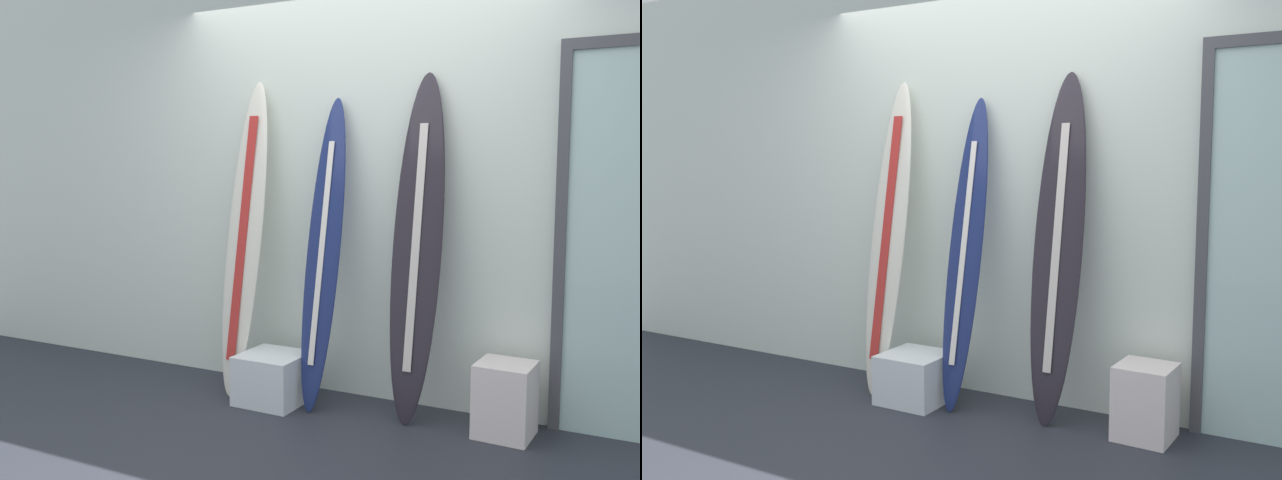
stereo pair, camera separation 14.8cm
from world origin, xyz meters
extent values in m
cube|color=#272932|center=(0.00, 0.00, -0.02)|extent=(8.00, 8.00, 0.04)
cube|color=silver|center=(0.00, 1.30, 1.40)|extent=(7.20, 0.20, 2.80)
ellipsoid|color=silver|center=(-0.70, 0.96, 1.00)|extent=(0.28, 0.43, 2.00)
cube|color=red|center=(-0.70, 0.94, 1.01)|extent=(0.08, 0.29, 1.54)
cone|color=black|center=(-0.70, 0.85, 0.18)|extent=(0.07, 0.09, 0.11)
ellipsoid|color=navy|center=(-0.12, 0.95, 0.94)|extent=(0.23, 0.46, 1.88)
cube|color=silver|center=(-0.12, 0.93, 0.95)|extent=(0.04, 0.30, 1.32)
cone|color=black|center=(-0.12, 0.83, 0.17)|extent=(0.07, 0.09, 0.11)
ellipsoid|color=#272129|center=(0.46, 1.00, 1.00)|extent=(0.30, 0.38, 2.00)
cube|color=beige|center=(0.46, 0.97, 1.00)|extent=(0.05, 0.24, 1.39)
cone|color=black|center=(0.46, 0.90, 0.18)|extent=(0.07, 0.09, 0.11)
cube|color=white|center=(0.99, 0.95, 0.20)|extent=(0.31, 0.31, 0.40)
cube|color=silver|center=(-0.41, 0.83, 0.15)|extent=(0.39, 0.39, 0.30)
cube|color=#47474C|center=(1.21, 1.18, 1.03)|extent=(0.06, 0.06, 2.06)
camera|label=1|loc=(1.78, -2.75, 1.46)|focal=39.09mm
camera|label=2|loc=(1.91, -2.68, 1.46)|focal=39.09mm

